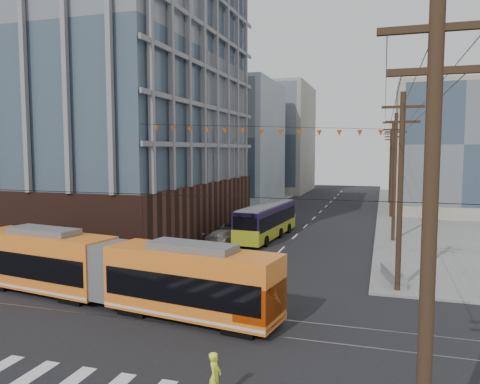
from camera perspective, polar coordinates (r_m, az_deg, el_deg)
name	(u,v)px	position (r m, az deg, el deg)	size (l,w,h in m)	color
ground	(172,356)	(19.23, -8.30, -19.15)	(160.00, 160.00, 0.00)	slate
office_building	(65,83)	(49.22, -20.54, 12.31)	(30.00, 25.00, 28.60)	#381E16
bg_bldg_nw_near	(217,143)	(72.13, -2.84, 6.03)	(18.00, 16.00, 18.00)	#8C99A5
bg_bldg_ne_near	(455,149)	(64.34, 24.71, 4.78)	(14.00, 14.00, 16.00)	gray
bg_bldg_nw_far	(267,139)	(90.44, 3.31, 6.48)	(16.00, 18.00, 20.00)	gray
bg_bldg_ne_far	(450,155)	(84.44, 24.26, 4.09)	(16.00, 16.00, 14.00)	#8C99A5
utility_pole_near	(428,271)	(10.12, 21.94, -8.93)	(0.30, 0.30, 11.00)	black
utility_pole_far	(390,166)	(71.84, 17.85, 3.00)	(0.30, 0.30, 11.00)	black
streetcar	(112,271)	(25.00, -15.34, -9.30)	(18.02, 2.53, 3.47)	orange
city_bus	(267,221)	(42.07, 3.27, -3.53)	(2.36, 10.91, 3.09)	black
parked_car_silver	(180,256)	(31.81, -7.35, -7.75)	(1.72, 4.94, 1.63)	#AEB2C1
parked_car_white	(225,237)	(39.21, -1.85, -5.51)	(1.80, 4.42, 1.28)	beige
parked_car_grey	(236,228)	(44.09, -0.51, -4.38)	(1.98, 4.29, 1.19)	#535455
pedestrian	(215,377)	(15.80, -3.08, -21.56)	(0.58, 0.38, 1.59)	#E6FF30
jersey_barrier	(393,276)	(29.68, 18.15, -9.76)	(0.88, 3.91, 0.78)	gray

